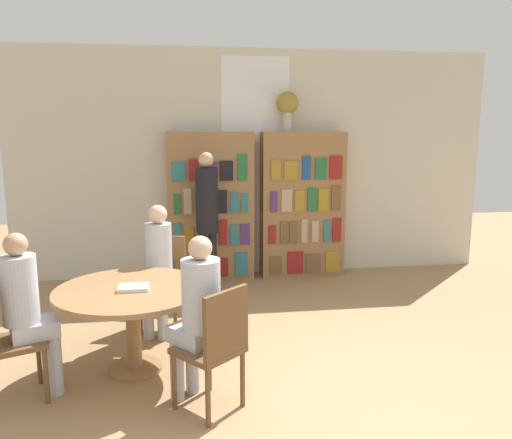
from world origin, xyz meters
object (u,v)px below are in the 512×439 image
at_px(bookshelf_left, 211,207).
at_px(bookshelf_right, 302,205).
at_px(flower_vase, 287,105).
at_px(chair_near_camera, 2,336).
at_px(librarian_standing, 207,208).
at_px(seated_reader_back, 28,305).
at_px(chair_far_side, 216,343).
at_px(seated_reader_left, 158,262).
at_px(reading_table, 132,301).
at_px(chair_left_side, 164,277).
at_px(seated_reader_right, 197,309).

xyz_separation_m(bookshelf_left, bookshelf_right, (1.23, -0.00, -0.00)).
xyz_separation_m(flower_vase, chair_near_camera, (-2.66, -2.91, -1.76)).
bearing_deg(librarian_standing, seated_reader_back, -121.06).
height_order(flower_vase, librarian_standing, flower_vase).
xyz_separation_m(chair_far_side, seated_reader_left, (-0.46, 1.46, 0.20)).
bearing_deg(reading_table, seated_reader_back, -156.83).
xyz_separation_m(chair_left_side, librarian_standing, (0.49, 1.11, 0.51)).
distance_m(chair_near_camera, chair_far_side, 1.54).
distance_m(flower_vase, seated_reader_back, 4.09).
height_order(flower_vase, seated_reader_left, flower_vase).
xyz_separation_m(bookshelf_right, chair_far_side, (-1.38, -3.25, -0.45)).
bearing_deg(bookshelf_left, chair_far_side, -92.57).
bearing_deg(seated_reader_right, bookshelf_right, 23.18).
bearing_deg(librarian_standing, flower_vase, 25.09).
bearing_deg(chair_left_side, seated_reader_left, 90.00).
height_order(bookshelf_right, flower_vase, flower_vase).
distance_m(bookshelf_left, bookshelf_right, 1.23).
height_order(chair_far_side, seated_reader_right, seated_reader_right).
bearing_deg(seated_reader_back, chair_left_side, 120.11).
bearing_deg(bookshelf_left, chair_near_camera, -119.48).
height_order(seated_reader_back, librarian_standing, librarian_standing).
relative_size(bookshelf_left, seated_reader_left, 1.54).
relative_size(bookshelf_right, librarian_standing, 1.14).
bearing_deg(seated_reader_left, bookshelf_left, -95.76).
relative_size(bookshelf_left, librarian_standing, 1.14).
bearing_deg(bookshelf_left, seated_reader_back, -117.49).
bearing_deg(seated_reader_back, seated_reader_left, 117.01).
bearing_deg(seated_reader_left, chair_near_camera, 59.89).
distance_m(flower_vase, chair_near_camera, 4.32).
xyz_separation_m(flower_vase, seated_reader_back, (-2.49, -2.84, -1.57)).
xyz_separation_m(bookshelf_left, librarian_standing, (-0.07, -0.50, 0.06)).
bearing_deg(bookshelf_left, chair_left_side, -109.20).
xyz_separation_m(seated_reader_right, seated_reader_back, (-1.21, 0.28, -0.01)).
height_order(bookshelf_right, reading_table, bookshelf_right).
xyz_separation_m(bookshelf_right, seated_reader_left, (-1.83, -1.79, -0.25)).
xyz_separation_m(chair_near_camera, seated_reader_back, (0.17, 0.07, 0.19)).
bearing_deg(chair_near_camera, seated_reader_back, 90.00).
bearing_deg(chair_left_side, bookshelf_right, -125.24).
bearing_deg(chair_near_camera, bookshelf_right, 112.16).
distance_m(seated_reader_left, seated_reader_right, 1.37).
distance_m(reading_table, chair_far_side, 0.95).
bearing_deg(bookshelf_left, librarian_standing, -97.83).
bearing_deg(chair_far_side, chair_near_camera, 126.00).
xyz_separation_m(seated_reader_left, librarian_standing, (0.53, 1.29, 0.31)).
height_order(flower_vase, chair_near_camera, flower_vase).
relative_size(seated_reader_right, librarian_standing, 0.73).
xyz_separation_m(chair_far_side, seated_reader_back, (-1.33, 0.41, 0.19)).
relative_size(bookshelf_left, seated_reader_back, 1.56).
xyz_separation_m(bookshelf_right, seated_reader_right, (-1.50, -3.12, -0.25)).
bearing_deg(reading_table, seated_reader_right, -48.83).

